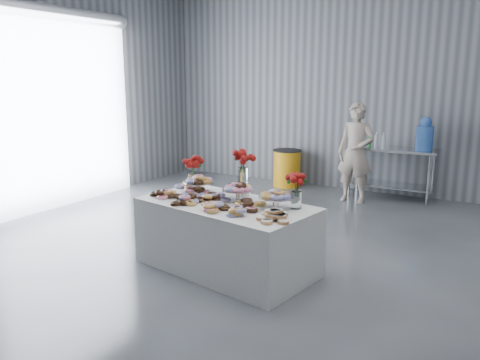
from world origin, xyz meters
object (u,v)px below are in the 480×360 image
Objects in this scene: person at (356,153)px; trash_barrel at (287,168)px; display_table at (226,236)px; prep_table at (391,164)px; water_jug at (425,135)px.

person is 2.35× the size of trash_barrel.
display_table is 4.20m from trash_barrel.
trash_barrel is at bearing 105.40° from display_table.
water_jug is at bearing -0.00° from prep_table.
display_table is at bearing -108.47° from water_jug.
display_table is 4.15m from prep_table.
person is (-0.49, -0.48, 0.22)m from prep_table.
trash_barrel is (-1.47, 0.48, -0.48)m from person.
person reaches higher than display_table.
water_jug reaches higher than trash_barrel.
trash_barrel is (-2.47, 0.00, -0.79)m from water_jug.
water_jug reaches higher than prep_table.
prep_table is (0.85, 4.05, 0.24)m from display_table.
prep_table is at bearing 0.00° from trash_barrel.
prep_table reaches higher than trash_barrel.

